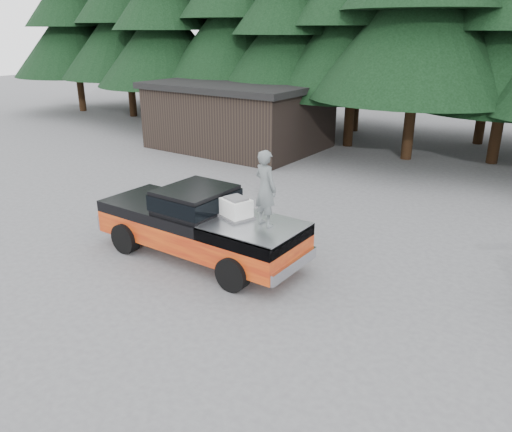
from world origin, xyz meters
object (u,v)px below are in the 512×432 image
Objects in this scene: pickup_truck at (200,234)px; air_compressor at (236,209)px; man_on_bed at (265,188)px; utility_building at (239,115)px.

pickup_truck is 1.46m from air_compressor.
air_compressor is 1.10m from man_on_bed.
utility_building is (-9.22, 11.19, -0.59)m from man_on_bed.
air_compressor is 14.00m from utility_building.
utility_building reaches higher than man_on_bed.
pickup_truck is 0.71× the size of utility_building.
air_compressor is 0.08× the size of utility_building.
pickup_truck is at bearing 21.20° from man_on_bed.
air_compressor is 0.38× the size of man_on_bed.
man_on_bed is (0.86, 0.03, 0.69)m from air_compressor.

